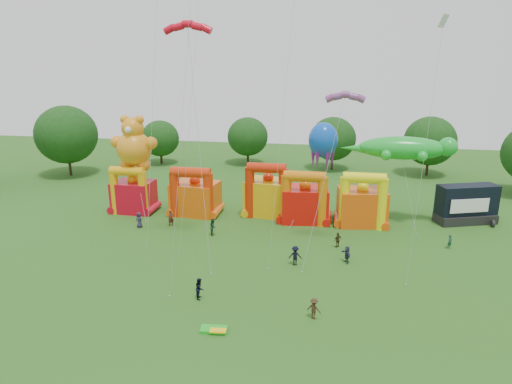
% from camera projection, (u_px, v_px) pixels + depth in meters
% --- Properties ---
extents(ground, '(160.00, 160.00, 0.00)m').
position_uv_depth(ground, '(213.00, 336.00, 33.25)').
color(ground, '#2E5919').
rests_on(ground, ground).
extents(tree_ring, '(122.20, 124.28, 12.07)m').
position_uv_depth(tree_ring, '(197.00, 252.00, 32.28)').
color(tree_ring, '#352314').
rests_on(tree_ring, ground).
extents(bouncy_castle_0, '(5.15, 4.19, 6.37)m').
position_uv_depth(bouncy_castle_0, '(133.00, 194.00, 59.90)').
color(bouncy_castle_0, red).
rests_on(bouncy_castle_0, ground).
extents(bouncy_castle_1, '(6.16, 5.18, 6.53)m').
position_uv_depth(bouncy_castle_1, '(195.00, 196.00, 58.99)').
color(bouncy_castle_1, '#DD550C').
rests_on(bouncy_castle_1, ground).
extents(bouncy_castle_2, '(6.04, 5.14, 7.15)m').
position_uv_depth(bouncy_castle_2, '(268.00, 195.00, 58.64)').
color(bouncy_castle_2, '#DCA20B').
rests_on(bouncy_castle_2, ground).
extents(bouncy_castle_3, '(6.08, 5.09, 6.70)m').
position_uv_depth(bouncy_castle_3, '(305.00, 202.00, 56.34)').
color(bouncy_castle_3, red).
rests_on(bouncy_castle_3, ground).
extents(bouncy_castle_4, '(6.12, 5.19, 6.83)m').
position_uv_depth(bouncy_castle_4, '(362.00, 204.00, 55.12)').
color(bouncy_castle_4, '#E34F0C').
rests_on(bouncy_castle_4, ground).
extents(stage_trailer, '(7.74, 4.97, 4.78)m').
position_uv_depth(stage_trailer, '(467.00, 204.00, 55.97)').
color(stage_trailer, black).
rests_on(stage_trailer, ground).
extents(teddy_bear_kite, '(6.24, 6.51, 12.83)m').
position_uv_depth(teddy_bear_kite, '(137.00, 164.00, 57.96)').
color(teddy_bear_kite, orange).
rests_on(teddy_bear_kite, ground).
extents(gecko_kite, '(13.48, 6.82, 10.82)m').
position_uv_depth(gecko_kite, '(405.00, 166.00, 53.85)').
color(gecko_kite, green).
rests_on(gecko_kite, ground).
extents(octopus_kite, '(5.32, 7.57, 12.08)m').
position_uv_depth(octopus_kite, '(312.00, 177.00, 56.38)').
color(octopus_kite, blue).
rests_on(octopus_kite, ground).
extents(parafoil_kites, '(22.86, 11.32, 32.53)m').
position_uv_depth(parafoil_kites, '(230.00, 147.00, 44.05)').
color(parafoil_kites, red).
rests_on(parafoil_kites, ground).
extents(diamond_kites, '(24.87, 15.52, 34.13)m').
position_uv_depth(diamond_kites, '(258.00, 108.00, 41.21)').
color(diamond_kites, '#C33309').
rests_on(diamond_kites, ground).
extents(folded_kite_bundle, '(2.08, 1.24, 0.31)m').
position_uv_depth(folded_kite_bundle, '(214.00, 330.00, 33.77)').
color(folded_kite_bundle, green).
rests_on(folded_kite_bundle, ground).
extents(spectator_0, '(1.07, 0.88, 1.89)m').
position_uv_depth(spectator_0, '(139.00, 220.00, 54.56)').
color(spectator_0, '#29253E').
rests_on(spectator_0, ground).
extents(spectator_1, '(0.84, 0.80, 1.92)m').
position_uv_depth(spectator_1, '(171.00, 218.00, 55.09)').
color(spectator_1, '#511D17').
rests_on(spectator_1, ground).
extents(spectator_2, '(0.88, 1.05, 1.96)m').
position_uv_depth(spectator_2, '(213.00, 227.00, 52.21)').
color(spectator_2, '#183C26').
rests_on(spectator_2, ground).
extents(spectator_3, '(1.33, 0.82, 1.98)m').
position_uv_depth(spectator_3, '(295.00, 256.00, 44.48)').
color(spectator_3, black).
rests_on(spectator_3, ground).
extents(spectator_4, '(1.02, 0.94, 1.68)m').
position_uv_depth(spectator_4, '(338.00, 240.00, 48.78)').
color(spectator_4, '#3D3218').
rests_on(spectator_4, ground).
extents(spectator_5, '(1.24, 1.65, 1.73)m').
position_uv_depth(spectator_5, '(347.00, 254.00, 45.08)').
color(spectator_5, '#292F45').
rests_on(spectator_5, ground).
extents(spectator_6, '(0.87, 0.67, 1.58)m').
position_uv_depth(spectator_6, '(365.00, 221.00, 54.51)').
color(spectator_6, '#4F1716').
rests_on(spectator_6, ground).
extents(spectator_7, '(0.68, 0.66, 1.58)m').
position_uv_depth(spectator_7, '(450.00, 242.00, 48.45)').
color(spectator_7, '#1B4531').
rests_on(spectator_7, ground).
extents(spectator_8, '(0.82, 0.98, 1.83)m').
position_uv_depth(spectator_8, '(200.00, 288.00, 38.27)').
color(spectator_8, black).
rests_on(spectator_8, ground).
extents(spectator_9, '(1.26, 0.98, 1.72)m').
position_uv_depth(spectator_9, '(314.00, 309.00, 35.26)').
color(spectator_9, '#372516').
rests_on(spectator_9, ground).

